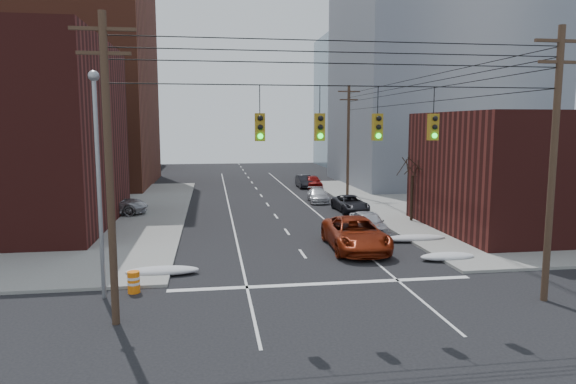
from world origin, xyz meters
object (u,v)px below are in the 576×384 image
object	(u,v)px
parked_car_d	(318,195)
parked_car_e	(313,182)
parked_car_b	(368,223)
construction_barrel	(134,282)
red_pickup	(355,234)
lot_car_a	(77,208)
parked_car_a	(368,223)
lot_car_c	(36,208)
lot_car_d	(66,200)
parked_car_f	(304,181)
parked_car_c	(350,204)
lot_car_b	(111,204)

from	to	relation	value
parked_car_d	parked_car_e	world-z (taller)	parked_car_e
parked_car_b	construction_barrel	world-z (taller)	parked_car_b
red_pickup	lot_car_a	world-z (taller)	red_pickup
parked_car_a	parked_car_b	size ratio (longest dim) A/B	1.17
lot_car_a	lot_car_c	xyz separation A→B (m)	(-3.06, 0.37, 0.02)
parked_car_e	lot_car_d	world-z (taller)	lot_car_d
red_pickup	parked_car_f	world-z (taller)	red_pickup
parked_car_a	parked_car_c	bearing A→B (deg)	81.11
parked_car_f	lot_car_b	distance (m)	24.36
parked_car_b	parked_car_e	bearing A→B (deg)	83.23
parked_car_e	lot_car_c	xyz separation A→B (m)	(-24.61, -15.98, 0.18)
parked_car_a	lot_car_c	xyz separation A→B (m)	(-23.40, 8.89, 0.16)
parked_car_b	construction_barrel	size ratio (longest dim) A/B	4.05
lot_car_a	red_pickup	bearing A→B (deg)	-121.33
parked_car_f	red_pickup	bearing A→B (deg)	-94.13
red_pickup	parked_car_d	bearing A→B (deg)	87.17
parked_car_a	red_pickup	bearing A→B (deg)	-118.15
parked_car_b	lot_car_c	bearing A→B (deg)	156.24
parked_car_c	parked_car_d	distance (m)	5.76
construction_barrel	parked_car_e	bearing A→B (deg)	67.02
construction_barrel	parked_car_c	bearing A→B (deg)	51.83
construction_barrel	lot_car_d	bearing A→B (deg)	110.93
parked_car_f	construction_barrel	distance (m)	38.03
parked_car_a	parked_car_f	xyz separation A→B (m)	(0.33, 25.46, -0.05)
parked_car_a	lot_car_a	xyz separation A→B (m)	(-20.34, 8.52, 0.14)
red_pickup	parked_car_c	size ratio (longest dim) A/B	1.38
red_pickup	parked_car_a	distance (m)	4.36
parked_car_d	parked_car_a	bearing A→B (deg)	-83.88
red_pickup	construction_barrel	size ratio (longest dim) A/B	7.05
parked_car_b	parked_car_f	world-z (taller)	parked_car_f
parked_car_e	lot_car_b	size ratio (longest dim) A/B	0.75
parked_car_b	construction_barrel	xyz separation A→B (m)	(-13.73, -10.52, -0.14)
parked_car_d	lot_car_d	world-z (taller)	lot_car_d
red_pickup	parked_car_c	bearing A→B (deg)	78.06
red_pickup	lot_car_c	world-z (taller)	red_pickup
lot_car_d	construction_barrel	bearing A→B (deg)	-134.09
parked_car_b	parked_car_e	world-z (taller)	parked_car_e
parked_car_c	parked_car_f	bearing A→B (deg)	90.19
lot_car_b	lot_car_d	world-z (taller)	lot_car_b
parked_car_b	construction_barrel	distance (m)	17.29
parked_car_c	lot_car_a	bearing A→B (deg)	177.99
lot_car_c	lot_car_d	distance (m)	4.49
red_pickup	lot_car_d	bearing A→B (deg)	142.18
lot_car_c	lot_car_a	bearing A→B (deg)	-120.02
parked_car_c	lot_car_c	bearing A→B (deg)	177.03
parked_car_e	lot_car_b	xyz separation A→B (m)	(-19.28, -15.38, 0.21)
parked_car_b	lot_car_a	size ratio (longest dim) A/B	0.84
parked_car_e	lot_car_d	distance (m)	26.34
parked_car_e	parked_car_f	distance (m)	1.06
parked_car_b	parked_car_c	distance (m)	8.33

